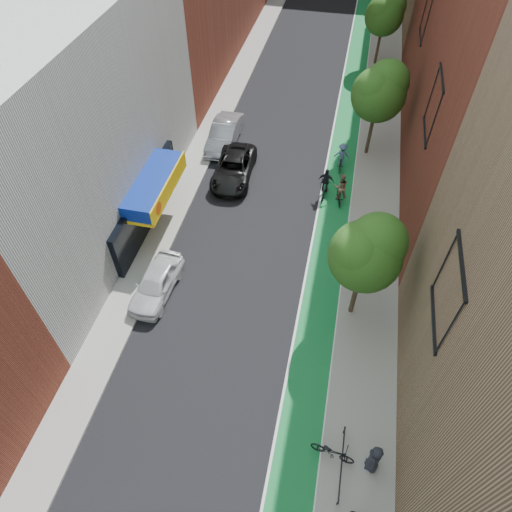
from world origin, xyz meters
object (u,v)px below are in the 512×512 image
Objects in this scene: parked_car_white at (156,283)px; pedestrian at (375,458)px; cyclist_lane_near at (340,190)px; cyclist_lane_far at (341,158)px; parked_car_silver at (224,134)px; parked_car_black at (234,168)px; cyclist_lane_mid at (325,186)px.

parked_car_white is 13.35m from pedestrian.
cyclist_lane_near reaches higher than cyclist_lane_far.
parked_car_silver is at bearing -142.86° from pedestrian.
parked_car_white is 2.04× the size of cyclist_lane_near.
cyclist_lane_far reaches higher than parked_car_white.
cyclist_lane_far is at bearing 59.72° from parked_car_white.
parked_car_black is at bearing -141.77° from pedestrian.
parked_car_black is 2.59× the size of cyclist_lane_mid.
parked_car_black is 7.36m from cyclist_lane_far.
cyclist_lane_mid is 1.04× the size of cyclist_lane_far.
cyclist_lane_far is at bearing -97.76° from cyclist_lane_mid.
parked_car_black is 7.24m from cyclist_lane_near.
pedestrian is (3.06, -19.40, 0.11)m from cyclist_lane_far.
pedestrian is (9.99, -16.95, 0.28)m from parked_car_black.
parked_car_black is at bearing 19.63° from cyclist_lane_far.
cyclist_lane_near is 1.05m from cyclist_lane_mid.
parked_car_white is 12.81m from cyclist_lane_near.
cyclist_lane_mid reaches higher than pedestrian.
parked_car_silver is 8.86m from cyclist_lane_mid.
parked_car_silver reaches higher than parked_car_white.
parked_car_silver is 9.89m from cyclist_lane_near.
parked_car_black reaches higher than parked_car_white.
cyclist_lane_far is at bearing 16.54° from parked_car_black.
cyclist_lane_mid reaches higher than parked_car_black.
parked_car_black is (1.60, 10.33, 0.00)m from parked_car_white.
cyclist_lane_near is at bearing -10.76° from parked_car_black.
cyclist_lane_near is at bearing -27.68° from parked_car_silver.
cyclist_lane_far is (8.54, -1.14, 0.07)m from parked_car_silver.
cyclist_lane_mid is (-0.97, 0.38, -0.16)m from cyclist_lane_near.
cyclist_lane_near is at bearing 93.96° from cyclist_lane_far.
parked_car_silver is 2.56× the size of cyclist_lane_far.
cyclist_lane_mid is at bearing -28.39° from parked_car_silver.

